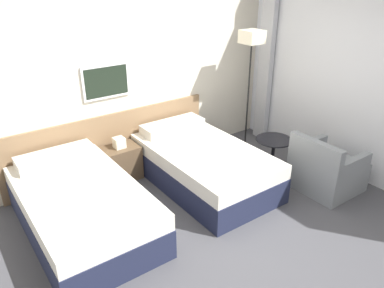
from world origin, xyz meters
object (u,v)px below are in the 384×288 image
(floor_lamp, at_px, (251,48))
(side_table, at_px, (273,150))
(nightstand, at_px, (121,162))
(armchair, at_px, (326,171))
(bed_near_door, at_px, (82,208))
(bed_near_window, at_px, (203,165))

(floor_lamp, xyz_separation_m, side_table, (-0.25, -0.81, -1.22))
(nightstand, distance_m, floor_lamp, 2.45)
(nightstand, height_order, armchair, armchair)
(bed_near_door, bearing_deg, side_table, -8.23)
(bed_near_door, xyz_separation_m, side_table, (2.60, -0.38, 0.11))
(bed_near_window, xyz_separation_m, armchair, (1.21, -1.04, -0.02))
(nightstand, height_order, side_table, nightstand)
(bed_near_window, distance_m, nightstand, 1.12)
(bed_near_door, height_order, floor_lamp, floor_lamp)
(nightstand, xyz_separation_m, armchair, (2.05, -1.79, 0.01))
(side_table, bearing_deg, armchair, -66.79)
(nightstand, distance_m, side_table, 2.10)
(bed_near_window, xyz_separation_m, nightstand, (-0.83, 0.75, -0.03))
(nightstand, xyz_separation_m, floor_lamp, (2.01, -0.32, 1.36))
(bed_near_door, bearing_deg, bed_near_window, 0.00)
(bed_near_door, relative_size, bed_near_window, 1.00)
(nightstand, relative_size, armchair, 0.80)
(bed_near_door, distance_m, bed_near_window, 1.67)
(bed_near_door, bearing_deg, floor_lamp, 8.62)
(nightstand, bearing_deg, bed_near_door, -138.01)
(bed_near_window, relative_size, nightstand, 3.20)
(side_table, bearing_deg, bed_near_door, 171.77)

